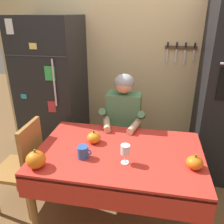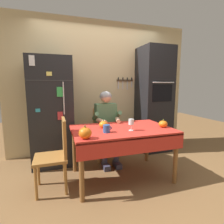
% 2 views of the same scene
% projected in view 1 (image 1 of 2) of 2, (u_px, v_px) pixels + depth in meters
% --- Properties ---
extents(ground_plane, '(10.00, 10.00, 0.00)m').
position_uv_depth(ground_plane, '(117.00, 224.00, 2.19)').
color(ground_plane, brown).
rests_on(ground_plane, ground).
extents(back_wall_assembly, '(3.70, 0.13, 2.60)m').
position_uv_depth(back_wall_assembly, '(140.00, 58.00, 2.89)').
color(back_wall_assembly, '#D1B784').
rests_on(back_wall_assembly, ground).
extents(refrigerator, '(0.68, 0.71, 1.80)m').
position_uv_depth(refrigerator, '(54.00, 94.00, 2.86)').
color(refrigerator, black).
rests_on(refrigerator, ground).
extents(dining_table, '(1.40, 0.90, 0.74)m').
position_uv_depth(dining_table, '(119.00, 160.00, 2.00)').
color(dining_table, brown).
rests_on(dining_table, ground).
extents(chair_behind_person, '(0.40, 0.40, 0.93)m').
position_uv_depth(chair_behind_person, '(125.00, 132.00, 2.78)').
color(chair_behind_person, tan).
rests_on(chair_behind_person, ground).
extents(seated_person, '(0.47, 0.55, 1.25)m').
position_uv_depth(seated_person, '(123.00, 122.00, 2.52)').
color(seated_person, '#38384C').
rests_on(seated_person, ground).
extents(chair_left_side, '(0.40, 0.40, 0.93)m').
position_uv_depth(chair_left_side, '(24.00, 163.00, 2.21)').
color(chair_left_side, '#9E6B33').
rests_on(chair_left_side, ground).
extents(coffee_mug, '(0.12, 0.09, 0.10)m').
position_uv_depth(coffee_mug, '(83.00, 152.00, 1.88)').
color(coffee_mug, '#2D569E').
rests_on(coffee_mug, dining_table).
extents(wine_glass, '(0.07, 0.07, 0.16)m').
position_uv_depth(wine_glass, '(125.00, 150.00, 1.78)').
color(wine_glass, white).
rests_on(wine_glass, dining_table).
extents(pumpkin_large, '(0.12, 0.12, 0.12)m').
position_uv_depth(pumpkin_large, '(94.00, 138.00, 2.09)').
color(pumpkin_large, orange).
rests_on(pumpkin_large, dining_table).
extents(pumpkin_medium, '(0.13, 0.13, 0.12)m').
position_uv_depth(pumpkin_medium, '(195.00, 163.00, 1.75)').
color(pumpkin_medium, orange).
rests_on(pumpkin_medium, dining_table).
extents(pumpkin_small, '(0.15, 0.15, 0.15)m').
position_uv_depth(pumpkin_small, '(36.00, 160.00, 1.75)').
color(pumpkin_small, orange).
rests_on(pumpkin_small, dining_table).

